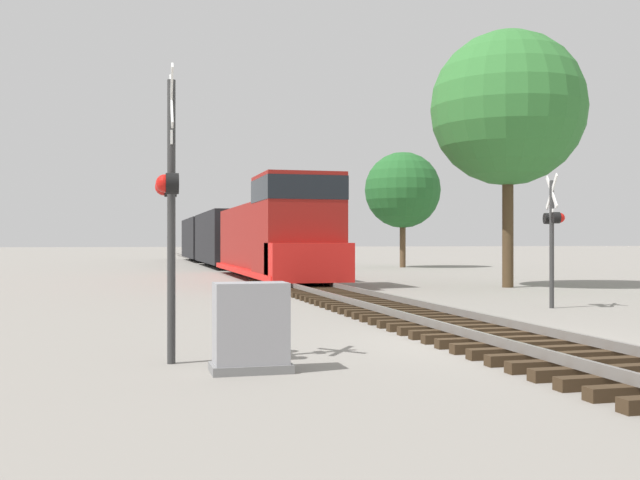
# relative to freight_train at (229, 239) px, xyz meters

# --- Properties ---
(ground_plane) EXTENTS (400.00, 400.00, 0.00)m
(ground_plane) POSITION_rel_freight_train_xyz_m (0.00, -36.35, -1.91)
(ground_plane) COLOR gray
(rail_track_bed) EXTENTS (2.60, 160.00, 0.31)m
(rail_track_bed) POSITION_rel_freight_train_xyz_m (0.00, -36.35, -1.78)
(rail_track_bed) COLOR #382819
(rail_track_bed) RESTS_ON ground
(freight_train) EXTENTS (3.02, 47.08, 4.31)m
(freight_train) POSITION_rel_freight_train_xyz_m (0.00, 0.00, 0.00)
(freight_train) COLOR maroon
(freight_train) RESTS_ON ground
(crossing_signal_near) EXTENTS (0.34, 1.00, 4.30)m
(crossing_signal_near) POSITION_rel_freight_train_xyz_m (-5.67, -37.07, 0.54)
(crossing_signal_near) COLOR #333333
(crossing_signal_near) RESTS_ON ground
(crossing_signal_far) EXTENTS (0.52, 1.01, 3.55)m
(crossing_signal_far) POSITION_rel_freight_train_xyz_m (4.65, -30.49, 0.26)
(crossing_signal_far) COLOR #333333
(crossing_signal_far) RESTS_ON ground
(relay_cabinet) EXTENTS (1.09, 0.63, 1.22)m
(relay_cabinet) POSITION_rel_freight_train_xyz_m (-4.63, -38.04, -1.31)
(relay_cabinet) COLOR slate
(relay_cabinet) RESTS_ON ground
(tree_far_right) EXTENTS (5.90, 5.90, 9.81)m
(tree_far_right) POSITION_rel_freight_train_xyz_m (7.79, -22.27, 4.92)
(tree_far_right) COLOR #473521
(tree_far_right) RESTS_ON ground
(tree_mid_background) EXTENTS (5.06, 5.06, 7.69)m
(tree_mid_background) POSITION_rel_freight_train_xyz_m (11.43, -1.28, 3.23)
(tree_mid_background) COLOR brown
(tree_mid_background) RESTS_ON ground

